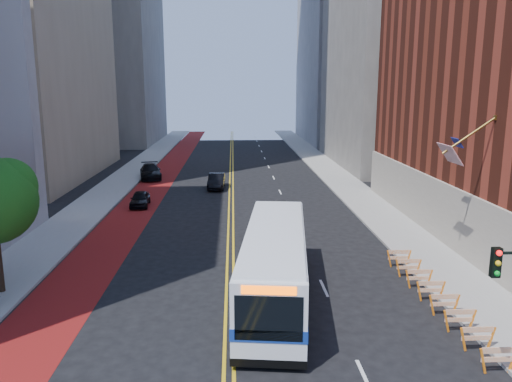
{
  "coord_description": "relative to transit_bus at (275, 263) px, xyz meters",
  "views": [
    {
      "loc": [
        0.23,
        -17.75,
        10.03
      ],
      "look_at": [
        1.41,
        8.0,
        4.69
      ],
      "focal_mm": 35.0,
      "sensor_mm": 36.0,
      "label": 1
    }
  ],
  "objects": [
    {
      "name": "ground",
      "position": [
        -2.18,
        -4.81,
        -1.83
      ],
      "size": [
        160.0,
        160.0,
        0.0
      ],
      "primitive_type": "plane",
      "color": "black",
      "rests_on": "ground"
    },
    {
      "name": "sidewalk_left",
      "position": [
        -14.18,
        25.19,
        -1.75
      ],
      "size": [
        4.0,
        140.0,
        0.15
      ],
      "primitive_type": "cube",
      "color": "gray",
      "rests_on": "ground"
    },
    {
      "name": "sidewalk_right",
      "position": [
        9.82,
        25.19,
        -1.75
      ],
      "size": [
        4.0,
        140.0,
        0.15
      ],
      "primitive_type": "cube",
      "color": "gray",
      "rests_on": "ground"
    },
    {
      "name": "bus_lane_paint",
      "position": [
        -10.28,
        25.19,
        -1.82
      ],
      "size": [
        3.6,
        140.0,
        0.01
      ],
      "primitive_type": "cube",
      "color": "maroon",
      "rests_on": "ground"
    },
    {
      "name": "center_line_inner",
      "position": [
        -2.36,
        25.19,
        -1.82
      ],
      "size": [
        0.14,
        140.0,
        0.01
      ],
      "primitive_type": "cube",
      "color": "gold",
      "rests_on": "ground"
    },
    {
      "name": "center_line_outer",
      "position": [
        -2.0,
        25.19,
        -1.82
      ],
      "size": [
        0.14,
        140.0,
        0.01
      ],
      "primitive_type": "cube",
      "color": "gold",
      "rests_on": "ground"
    },
    {
      "name": "lane_dashes",
      "position": [
        2.62,
        33.19,
        -1.82
      ],
      "size": [
        0.14,
        98.2,
        0.01
      ],
      "color": "silver",
      "rests_on": "ground"
    },
    {
      "name": "midrise_right_near",
      "position": [
        20.82,
        43.19,
        18.17
      ],
      "size": [
        18.0,
        26.0,
        40.0
      ],
      "primitive_type": "cube",
      "color": "slate",
      "rests_on": "ground"
    },
    {
      "name": "construction_barriers",
      "position": [
        7.42,
        -1.38,
        -1.15
      ],
      "size": [
        1.42,
        10.91,
        1.0
      ],
      "color": "orange",
      "rests_on": "ground"
    },
    {
      "name": "transit_bus",
      "position": [
        0.0,
        0.0,
        0.0
      ],
      "size": [
        4.27,
        12.97,
        3.5
      ],
      "rotation": [
        0.0,
        0.0,
        -0.12
      ],
      "color": "white",
      "rests_on": "ground"
    },
    {
      "name": "car_a",
      "position": [
        -10.02,
        19.8,
        -1.19
      ],
      "size": [
        1.71,
        3.83,
        1.28
      ],
      "primitive_type": "imported",
      "rotation": [
        0.0,
        0.0,
        0.05
      ],
      "color": "black",
      "rests_on": "ground"
    },
    {
      "name": "car_b",
      "position": [
        -3.68,
        27.3,
        -1.08
      ],
      "size": [
        1.74,
        4.58,
        1.49
      ],
      "primitive_type": "imported",
      "rotation": [
        0.0,
        0.0,
        -0.04
      ],
      "color": "black",
      "rests_on": "ground"
    },
    {
      "name": "car_c",
      "position": [
        -11.28,
        33.3,
        -1.02
      ],
      "size": [
        3.29,
        5.89,
        1.61
      ],
      "primitive_type": "imported",
      "rotation": [
        0.0,
        0.0,
        0.19
      ],
      "color": "black",
      "rests_on": "ground"
    }
  ]
}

